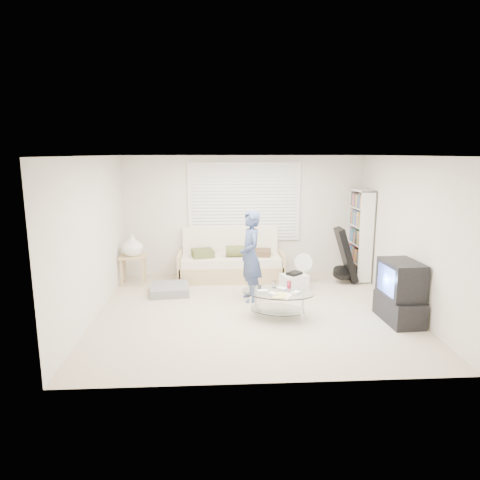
{
  "coord_description": "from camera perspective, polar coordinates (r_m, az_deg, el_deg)",
  "views": [
    {
      "loc": [
        -0.59,
        -6.61,
        2.54
      ],
      "look_at": [
        -0.2,
        0.3,
        1.13
      ],
      "focal_mm": 32.0,
      "sensor_mm": 36.0,
      "label": 1
    }
  ],
  "objects": [
    {
      "name": "bookshelf",
      "position": [
        8.99,
        15.71,
        0.65
      ],
      "size": [
        0.29,
        0.77,
        1.83
      ],
      "color": "white",
      "rests_on": "ground"
    },
    {
      "name": "grey_floor_pillow",
      "position": [
        8.04,
        -9.32,
        -6.5
      ],
      "size": [
        0.75,
        0.75,
        0.16
      ],
      "primitive_type": "cube",
      "rotation": [
        0.0,
        0.0,
        0.1
      ],
      "color": "slate",
      "rests_on": "ground"
    },
    {
      "name": "storage_bin",
      "position": [
        8.2,
        7.22,
        -5.51
      ],
      "size": [
        0.56,
        0.46,
        0.34
      ],
      "color": "white",
      "rests_on": "ground"
    },
    {
      "name": "floor_fan",
      "position": [
        8.58,
        8.38,
        -3.38
      ],
      "size": [
        0.38,
        0.25,
        0.61
      ],
      "color": "white",
      "rests_on": "ground"
    },
    {
      "name": "standing_person",
      "position": [
        7.4,
        1.4,
        -2.17
      ],
      "size": [
        0.47,
        0.63,
        1.58
      ],
      "primitive_type": "imported",
      "rotation": [
        0.0,
        0.0,
        -1.4
      ],
      "color": "navy",
      "rests_on": "ground"
    },
    {
      "name": "futon_sofa",
      "position": [
        8.77,
        -1.23,
        -3.02
      ],
      "size": [
        2.12,
        0.86,
        1.04
      ],
      "color": "tan",
      "rests_on": "ground"
    },
    {
      "name": "room_shell",
      "position": [
        7.18,
        1.5,
        4.21
      ],
      "size": [
        5.02,
        4.52,
        2.51
      ],
      "color": "beige",
      "rests_on": "ground"
    },
    {
      "name": "tv_unit",
      "position": [
        7.0,
        20.54,
        -6.55
      ],
      "size": [
        0.52,
        0.89,
        0.95
      ],
      "color": "black",
      "rests_on": "ground"
    },
    {
      "name": "coffee_table",
      "position": [
        6.77,
        5.08,
        -7.51
      ],
      "size": [
        1.28,
        0.99,
        0.54
      ],
      "color": "silver",
      "rests_on": "ground"
    },
    {
      "name": "ground",
      "position": [
        7.11,
        1.75,
        -9.44
      ],
      "size": [
        5.0,
        5.0,
        0.0
      ],
      "primitive_type": "plane",
      "color": "tan",
      "rests_on": "ground"
    },
    {
      "name": "guitar_case",
      "position": [
        8.69,
        13.87,
        -2.47
      ],
      "size": [
        0.47,
        0.41,
        1.09
      ],
      "color": "black",
      "rests_on": "ground"
    },
    {
      "name": "side_table",
      "position": [
        8.57,
        -14.14,
        -0.94
      ],
      "size": [
        0.51,
        0.41,
        1.01
      ],
      "color": "tan",
      "rests_on": "ground"
    },
    {
      "name": "window_blinds",
      "position": [
        8.89,
        0.58,
        5.1
      ],
      "size": [
        2.32,
        0.08,
        1.62
      ],
      "color": "silver",
      "rests_on": "ground"
    }
  ]
}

